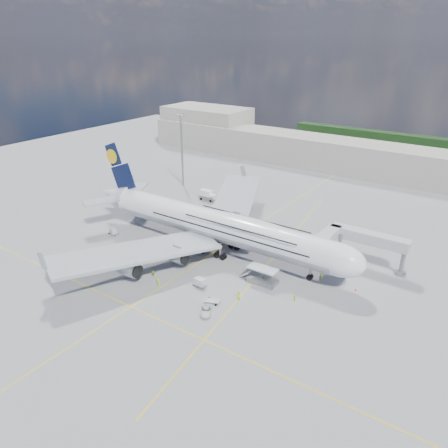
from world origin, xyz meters
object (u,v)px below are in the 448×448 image
Objects in this scene: dolly_row_a at (95,255)px; dolly_row_c at (184,262)px; crew_tug at (158,282)px; cone_wing_right_inner at (141,259)px; jet_bridge at (351,239)px; cone_wing_left_outer at (215,204)px; crew_loader at (294,299)px; cone_nose at (356,289)px; cone_tail at (141,217)px; dolly_nose_far at (200,282)px; baggage_tug at (160,253)px; catering_truck_inner at (229,221)px; crew_nose at (321,277)px; cargo_loader at (262,277)px; crew_wing at (154,273)px; service_van at (206,311)px; dolly_row_b at (141,248)px; dolly_back at (113,231)px; light_mast at (182,149)px; cone_wing_right_outer at (141,269)px; dolly_nose_near at (212,301)px; crew_van at (239,295)px; catering_truck_outer at (208,196)px; airliner at (218,226)px; cone_wing_left_inner at (222,226)px.

dolly_row_a is 0.85× the size of dolly_row_c.
cone_wing_right_inner is (-11.28, 6.32, -0.64)m from crew_tug.
jet_bridge is 34.74× the size of cone_wing_left_outer.
dolly_row_c is 1.91× the size of crew_tug.
crew_loader reaches higher than cone_nose.
dolly_row_c is 6.95× the size of cone_tail.
dolly_row_a is at bearing -169.08° from dolly_nose_far.
crew_tug is at bearing -39.22° from baggage_tug.
dolly_nose_far is at bearing -72.17° from catering_truck_inner.
cargo_loader is at bearing -171.98° from crew_nose.
jet_bridge is at bearing -34.06° from crew_wing.
dolly_row_c is 11.14m from dolly_nose_far.
service_van is at bearing 4.45° from crew_tug.
dolly_row_b is 0.97× the size of dolly_back.
cone_wing_right_outer is at bearing -59.47° from light_mast.
dolly_nose_near is 1.81× the size of crew_van.
crew_loader is 58.68m from cone_tail.
jet_bridge reaches higher than dolly_row_c.
jet_bridge is at bearing -16.44° from cone_wing_left_outer.
dolly_row_a is 1.17× the size of baggage_tug.
light_mast is 59.40m from dolly_row_a.
cargo_loader is at bearing 4.19° from dolly_row_a.
dolly_row_c is 8.96m from crew_wing.
catering_truck_outer is at bearing 154.90° from cone_wing_left_outer.
cargo_loader is 48.95m from cone_tail.
cone_nose is at bearing -28.87° from crew_nose.
cargo_loader is 2.72× the size of dolly_nose_far.
catering_truck_outer is at bearing 105.61° from dolly_row_b.
cone_wing_right_inner is (-39.13, -15.92, -0.57)m from crew_nose.
airliner is 9.28× the size of cargo_loader.
light_mast is at bearing 93.37° from dolly_row_a.
baggage_tug is 22.82m from cone_wing_left_inner.
airliner is at bearing -52.64° from cone_wing_left_outer.
dolly_row_b is 1.70× the size of crew_wing.
dolly_row_a is at bearing -171.33° from cone_wing_right_outer.
catering_truck_inner is at bearing 128.84° from crew_nose.
jet_bridge is at bearing 104.32° from crew_loader.
cone_wing_left_outer is at bearing 99.93° from cone_wing_right_inner.
light_mast is 34.58m from cone_tail.
catering_truck_inner is (4.57, 23.65, 1.28)m from baggage_tug.
crew_tug is 2.97× the size of cone_wing_right_inner.
crew_nose reaches higher than cone_wing_left_outer.
catering_truck_inner is at bearing 137.68° from cargo_loader.
airliner is at bearing -159.69° from jet_bridge.
crew_wing is at bearing -41.04° from cone_tail.
cone_wing_left_outer is at bearing 61.04° from cone_tail.
cone_wing_left_inner is at bearing -154.62° from catering_truck_inner.
catering_truck_inner is (34.31, -21.62, -11.24)m from light_mast.
catering_truck_inner is 13.62× the size of cone_wing_left_inner.
crew_wing is 31.24m from cone_wing_left_inner.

